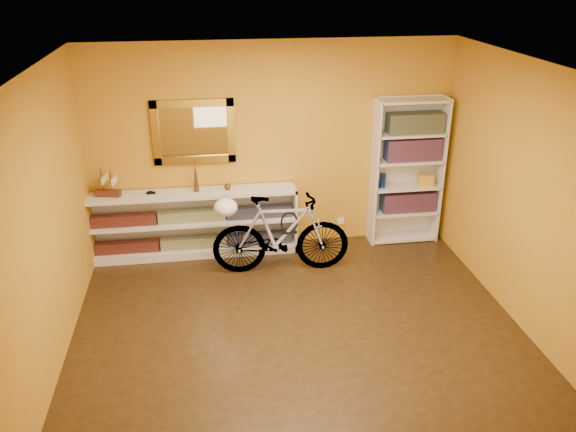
{
  "coord_description": "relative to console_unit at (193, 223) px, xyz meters",
  "views": [
    {
      "loc": [
        -0.82,
        -4.8,
        3.44
      ],
      "look_at": [
        0.0,
        0.7,
        0.95
      ],
      "focal_mm": 35.93,
      "sensor_mm": 36.0,
      "label": 1
    }
  ],
  "objects": [
    {
      "name": "book_row_b",
      "position": [
        2.79,
        0.03,
        0.83
      ],
      "size": [
        0.7,
        0.22,
        0.28
      ],
      "primitive_type": "cube",
      "color": "maroon",
      "rests_on": "bookcase"
    },
    {
      "name": "bronze_ornament",
      "position": [
        0.08,
        0.0,
        0.62
      ],
      "size": [
        0.07,
        0.07,
        0.39
      ],
      "primitive_type": "cone",
      "color": "#55361D",
      "rests_on": "console_unit"
    },
    {
      "name": "left_wall",
      "position": [
        -1.22,
        -1.81,
        0.88
      ],
      "size": [
        0.01,
        4.0,
        2.6
      ],
      "primitive_type": "cube",
      "color": "#C0851C",
      "rests_on": "ground"
    },
    {
      "name": "toy_car",
      "position": [
        -0.47,
        0.0,
        0.43
      ],
      "size": [
        0.0,
        0.0,
        0.0
      ],
      "primitive_type": "imported",
      "rotation": [
        0.0,
        0.0,
        1.61
      ],
      "color": "black",
      "rests_on": "console_unit"
    },
    {
      "name": "bicycle",
      "position": [
        1.03,
        -0.59,
        0.06
      ],
      "size": [
        0.51,
        1.67,
        0.97
      ],
      "primitive_type": "imported",
      "rotation": [
        0.0,
        0.0,
        1.52
      ],
      "color": "silver",
      "rests_on": "floor"
    },
    {
      "name": "u_lock",
      "position": [
        1.13,
        -0.6,
        0.21
      ],
      "size": [
        0.21,
        0.02,
        0.21
      ],
      "primitive_type": "torus",
      "rotation": [
        1.57,
        0.0,
        0.0
      ],
      "color": "black",
      "rests_on": "bicycle"
    },
    {
      "name": "gilt_mirror",
      "position": [
        0.09,
        0.15,
        1.12
      ],
      "size": [
        0.98,
        0.06,
        0.78
      ],
      "primitive_type": "cube",
      "color": "olive",
      "rests_on": "back_wall"
    },
    {
      "name": "helmet",
      "position": [
        0.4,
        -0.56,
        0.43
      ],
      "size": [
        0.27,
        0.26,
        0.21
      ],
      "primitive_type": "ellipsoid",
      "color": "white",
      "rests_on": "bicycle"
    },
    {
      "name": "model_ship",
      "position": [
        -0.96,
        0.0,
        0.6
      ],
      "size": [
        0.32,
        0.18,
        0.36
      ],
      "primitive_type": null,
      "rotation": [
        0.0,
        0.0,
        -0.22
      ],
      "color": "#451E13",
      "rests_on": "console_unit"
    },
    {
      "name": "red_tin",
      "position": [
        2.54,
        0.06,
        1.14
      ],
      "size": [
        0.17,
        0.17,
        0.2
      ],
      "primitive_type": "cube",
      "rotation": [
        0.0,
        0.0,
        -0.11
      ],
      "color": "maroon",
      "rests_on": "bookcase"
    },
    {
      "name": "book_row_c",
      "position": [
        2.79,
        0.03,
        1.16
      ],
      "size": [
        0.7,
        0.22,
        0.25
      ],
      "primitive_type": "cube",
      "color": "#174C52",
      "rests_on": "bookcase"
    },
    {
      "name": "cd_row_upper",
      "position": [
        0.0,
        -0.02,
        0.11
      ],
      "size": [
        2.5,
        0.13,
        0.14
      ],
      "primitive_type": "cube",
      "color": "navy",
      "rests_on": "console_unit"
    },
    {
      "name": "wall_socket",
      "position": [
        1.94,
        0.17,
        -0.17
      ],
      "size": [
        0.09,
        0.02,
        0.09
      ],
      "primitive_type": "cube",
      "color": "silver",
      "rests_on": "back_wall"
    },
    {
      "name": "decorative_orb",
      "position": [
        0.46,
        0.0,
        0.47
      ],
      "size": [
        0.08,
        0.08,
        0.08
      ],
      "primitive_type": "sphere",
      "color": "#55361D",
      "rests_on": "console_unit"
    },
    {
      "name": "cd_row_lower",
      "position": [
        0.0,
        -0.02,
        -0.26
      ],
      "size": [
        2.5,
        0.13,
        0.14
      ],
      "primitive_type": "cube",
      "color": "black",
      "rests_on": "console_unit"
    },
    {
      "name": "console_unit",
      "position": [
        0.0,
        0.0,
        0.0
      ],
      "size": [
        2.6,
        0.35,
        0.85
      ],
      "primitive_type": null,
      "color": "silver",
      "rests_on": "floor"
    },
    {
      "name": "ceiling",
      "position": [
        1.04,
        -1.81,
        2.18
      ],
      "size": [
        4.5,
        4.0,
        0.01
      ],
      "primitive_type": "cube",
      "color": "silver",
      "rests_on": "ground"
    },
    {
      "name": "right_wall",
      "position": [
        3.29,
        -1.81,
        0.88
      ],
      "size": [
        0.01,
        4.0,
        2.6
      ],
      "primitive_type": "cube",
      "color": "#C0851C",
      "rests_on": "ground"
    },
    {
      "name": "back_wall",
      "position": [
        1.04,
        0.19,
        0.88
      ],
      "size": [
        4.5,
        0.01,
        2.6
      ],
      "primitive_type": "cube",
      "color": "#C0851C",
      "rests_on": "ground"
    },
    {
      "name": "floor",
      "position": [
        1.04,
        -1.81,
        -0.43
      ],
      "size": [
        4.5,
        4.0,
        0.01
      ],
      "primitive_type": "cube",
      "color": "black",
      "rests_on": "ground"
    },
    {
      "name": "bookcase",
      "position": [
        2.74,
        0.03,
        0.52
      ],
      "size": [
        0.9,
        0.3,
        1.9
      ],
      "primitive_type": null,
      "color": "silver",
      "rests_on": "floor"
    },
    {
      "name": "yellow_bag",
      "position": [
        2.99,
        -0.01,
        0.42
      ],
      "size": [
        0.22,
        0.17,
        0.15
      ],
      "primitive_type": "cube",
      "rotation": [
        0.0,
        0.0,
        -0.25
      ],
      "color": "gold",
      "rests_on": "bookcase"
    },
    {
      "name": "travel_mug",
      "position": [
        2.42,
        0.01,
        0.43
      ],
      "size": [
        0.08,
        0.08,
        0.19
      ],
      "primitive_type": "cylinder",
      "color": "navy",
      "rests_on": "bookcase"
    },
    {
      "name": "book_row_a",
      "position": [
        2.79,
        0.03,
        0.12
      ],
      "size": [
        0.7,
        0.22,
        0.26
      ],
      "primitive_type": "cube",
      "color": "maroon",
      "rests_on": "bookcase"
    }
  ]
}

